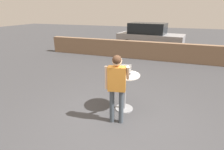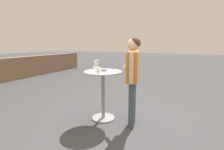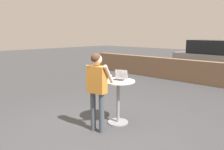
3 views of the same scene
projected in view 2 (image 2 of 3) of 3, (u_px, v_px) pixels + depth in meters
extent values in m
plane|color=#3D3D3F|center=(137.00, 124.00, 3.33)|extent=(50.00, 50.00, 0.00)
cylinder|color=gray|center=(103.00, 118.00, 3.60)|extent=(0.47, 0.47, 0.03)
cylinder|color=gray|center=(103.00, 95.00, 3.51)|extent=(0.07, 0.07, 0.93)
cylinder|color=beige|center=(103.00, 72.00, 3.43)|extent=(0.75, 0.75, 0.02)
cube|color=silver|center=(102.00, 71.00, 3.43)|extent=(0.35, 0.30, 0.02)
cube|color=black|center=(102.00, 70.00, 3.42)|extent=(0.30, 0.24, 0.00)
cube|color=silver|center=(96.00, 65.00, 3.43)|extent=(0.30, 0.12, 0.20)
cube|color=white|center=(96.00, 65.00, 3.43)|extent=(0.28, 0.10, 0.18)
cylinder|color=white|center=(99.00, 70.00, 3.20)|extent=(0.08, 0.08, 0.10)
torus|color=white|center=(100.00, 70.00, 3.25)|extent=(0.04, 0.01, 0.04)
cylinder|color=#424C56|center=(131.00, 106.00, 3.15)|extent=(0.11, 0.11, 0.83)
cylinder|color=#424C56|center=(133.00, 102.00, 3.35)|extent=(0.11, 0.11, 0.83)
cube|color=orange|center=(133.00, 67.00, 3.13)|extent=(0.42, 0.27, 0.55)
sphere|color=beige|center=(133.00, 44.00, 3.05)|extent=(0.22, 0.22, 0.22)
sphere|color=#472D1E|center=(135.00, 43.00, 3.04)|extent=(0.20, 0.20, 0.20)
cylinder|color=beige|center=(131.00, 68.00, 2.91)|extent=(0.07, 0.07, 0.52)
cylinder|color=beige|center=(130.00, 59.00, 3.34)|extent=(0.13, 0.32, 0.40)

